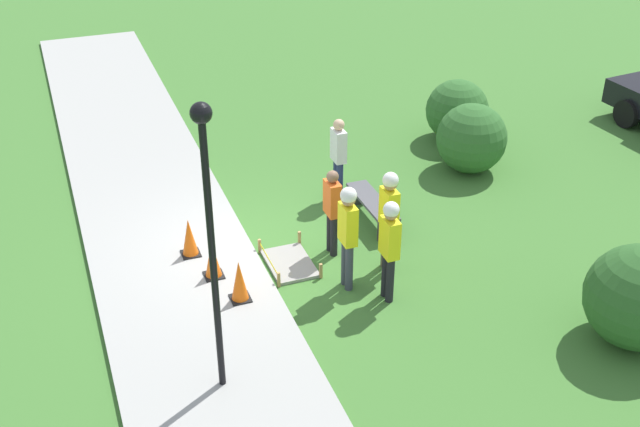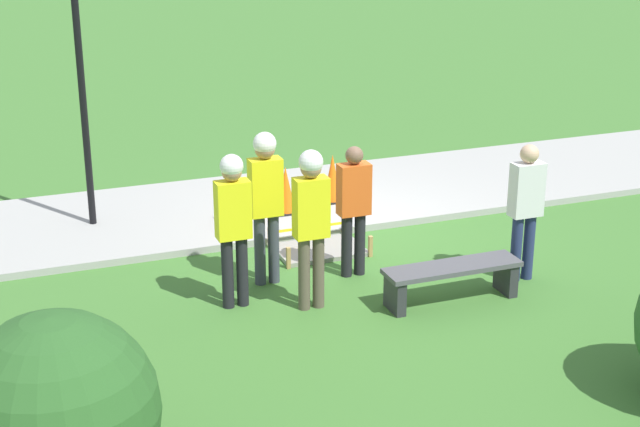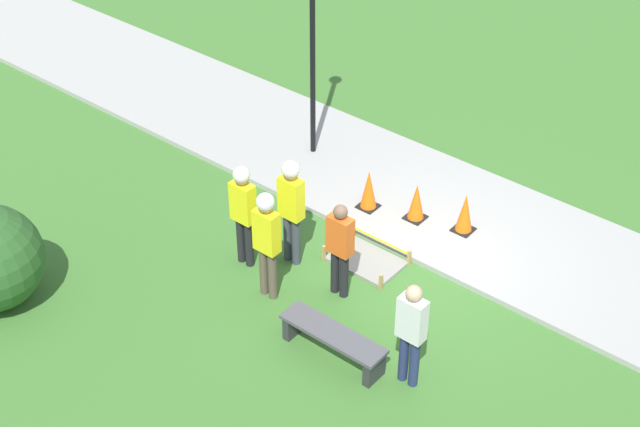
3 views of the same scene
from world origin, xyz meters
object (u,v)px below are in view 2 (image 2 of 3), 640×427
at_px(worker_supervisor, 311,213).
at_px(traffic_cone_far_patch, 286,190).
at_px(park_bench, 452,276).
at_px(worker_trainee, 233,216).
at_px(traffic_cone_near_patch, 332,178).
at_px(worker_assistant, 266,192).
at_px(lamppost_near, 77,24).
at_px(bystander_in_gray_shirt, 526,204).
at_px(bystander_in_orange_shirt, 354,203).
at_px(traffic_cone_sidewalk_edge, 236,200).

bearing_deg(worker_supervisor, traffic_cone_far_patch, -103.27).
bearing_deg(park_bench, worker_trainee, -17.91).
relative_size(traffic_cone_near_patch, worker_supervisor, 0.38).
bearing_deg(worker_assistant, lamppost_near, -56.63).
bearing_deg(traffic_cone_near_patch, park_bench, 91.46).
distance_m(park_bench, bystander_in_gray_shirt, 1.36).
distance_m(traffic_cone_near_patch, park_bench, 3.69).
distance_m(park_bench, bystander_in_orange_shirt, 1.55).
bearing_deg(traffic_cone_sidewalk_edge, bystander_in_gray_shirt, 134.82).
relative_size(traffic_cone_sidewalk_edge, worker_supervisor, 0.39).
relative_size(traffic_cone_sidewalk_edge, worker_assistant, 0.38).
distance_m(worker_supervisor, bystander_in_orange_shirt, 1.14).
bearing_deg(traffic_cone_far_patch, worker_trainee, 59.88).
relative_size(worker_supervisor, lamppost_near, 0.44).
relative_size(traffic_cone_near_patch, worker_assistant, 0.38).
height_order(traffic_cone_near_patch, worker_supervisor, worker_supervisor).
bearing_deg(traffic_cone_sidewalk_edge, traffic_cone_far_patch, -162.90).
xyz_separation_m(park_bench, worker_trainee, (2.47, -0.80, 0.81)).
bearing_deg(bystander_in_gray_shirt, lamppost_near, -37.66).
xyz_separation_m(traffic_cone_sidewalk_edge, park_bench, (-1.76, 3.20, -0.14)).
xyz_separation_m(worker_assistant, bystander_in_gray_shirt, (-3.05, 1.03, -0.19)).
xyz_separation_m(park_bench, lamppost_near, (3.68, -4.00, 2.62)).
relative_size(worker_trainee, bystander_in_orange_shirt, 1.10).
bearing_deg(worker_supervisor, park_bench, 165.23).
xyz_separation_m(traffic_cone_near_patch, bystander_in_gray_shirt, (-1.24, 3.41, 0.55)).
distance_m(traffic_cone_far_patch, worker_trainee, 3.15).
bearing_deg(park_bench, worker_supervisor, -14.77).
bearing_deg(bystander_in_orange_shirt, traffic_cone_far_patch, -86.83).
height_order(worker_supervisor, bystander_in_gray_shirt, worker_supervisor).
xyz_separation_m(traffic_cone_sidewalk_edge, bystander_in_orange_shirt, (-0.96, 2.04, 0.50)).
relative_size(worker_supervisor, worker_trainee, 1.04).
xyz_separation_m(worker_supervisor, worker_trainee, (0.83, -0.37, -0.05)).
height_order(traffic_cone_far_patch, traffic_cone_sidewalk_edge, traffic_cone_sidewalk_edge).
bearing_deg(worker_supervisor, worker_trainee, -23.80).
bearing_deg(lamppost_near, worker_assistant, 123.37).
relative_size(traffic_cone_near_patch, park_bench, 0.43).
height_order(traffic_cone_near_patch, bystander_in_orange_shirt, bystander_in_orange_shirt).
bearing_deg(lamppost_near, worker_supervisor, 119.71).
bearing_deg(worker_assistant, traffic_cone_near_patch, -127.37).
xyz_separation_m(traffic_cone_far_patch, worker_trainee, (1.54, 2.66, 0.70)).
bearing_deg(bystander_in_orange_shirt, park_bench, 124.42).
bearing_deg(worker_supervisor, worker_assistant, -73.16).
distance_m(park_bench, worker_assistant, 2.47).
xyz_separation_m(bystander_in_gray_shirt, lamppost_near, (4.82, -3.72, 1.94)).
bearing_deg(worker_trainee, traffic_cone_sidewalk_edge, -106.47).
relative_size(traffic_cone_sidewalk_edge, worker_trainee, 0.40).
height_order(traffic_cone_sidewalk_edge, worker_supervisor, worker_supervisor).
xyz_separation_m(worker_assistant, bystander_in_orange_shirt, (-1.11, 0.15, -0.23)).
height_order(bystander_in_orange_shirt, lamppost_near, lamppost_near).
xyz_separation_m(worker_supervisor, bystander_in_gray_shirt, (-2.78, 0.15, -0.18)).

